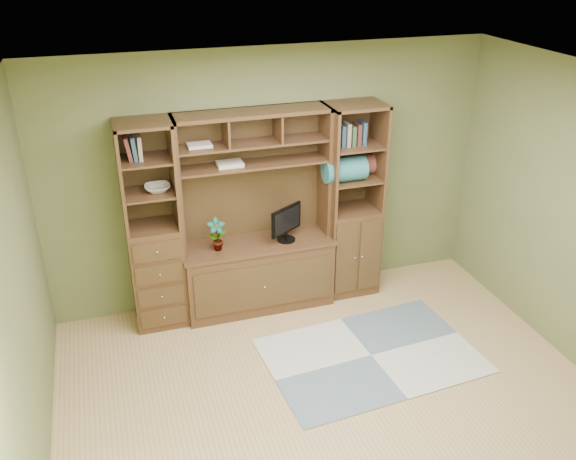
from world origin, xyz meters
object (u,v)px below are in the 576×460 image
object	(u,v)px
left_tower	(153,228)
monitor	(286,218)
center_hutch	(257,216)
right_tower	(352,202)

from	to	relation	value
left_tower	monitor	distance (m)	1.30
center_hutch	right_tower	size ratio (longest dim) A/B	1.00
center_hutch	monitor	distance (m)	0.30
monitor	left_tower	bearing A→B (deg)	145.09
left_tower	monitor	bearing A→B (deg)	-3.32
center_hutch	monitor	size ratio (longest dim) A/B	4.07
right_tower	monitor	distance (m)	0.74
left_tower	monitor	world-z (taller)	left_tower
center_hutch	right_tower	distance (m)	1.03
center_hutch	left_tower	bearing A→B (deg)	177.71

